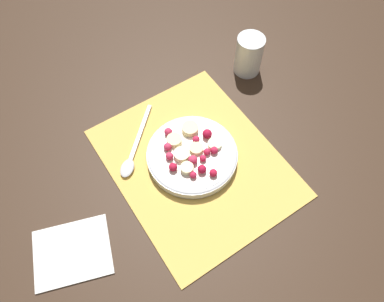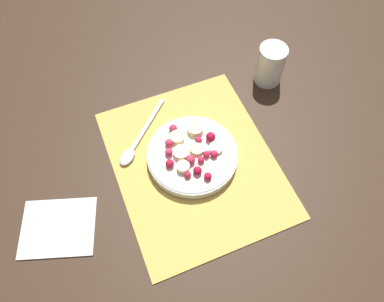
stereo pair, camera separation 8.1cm
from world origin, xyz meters
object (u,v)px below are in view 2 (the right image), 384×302
Objects in this scene: spoon at (135,145)px; fruit_bowl at (192,154)px; drinking_glass at (270,65)px; napkin at (58,227)px.

fruit_bowl is at bearing 100.75° from spoon.
spoon is at bearing -79.77° from drinking_glass.
drinking_glass reaches higher than napkin.
fruit_bowl is at bearing -61.37° from drinking_glass.
drinking_glass reaches higher than spoon.
drinking_glass is 0.61m from napkin.
fruit_bowl is 1.26× the size of spoon.
fruit_bowl is 0.13m from spoon.
drinking_glass is 0.57× the size of napkin.
drinking_glass reaches higher than fruit_bowl.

